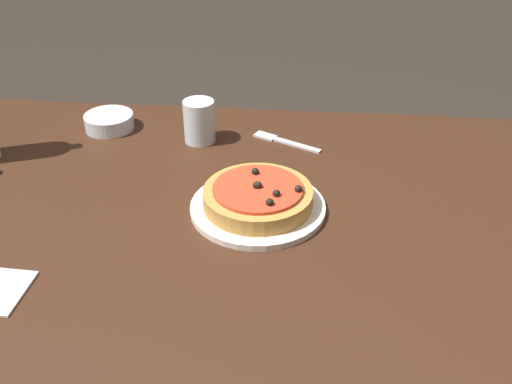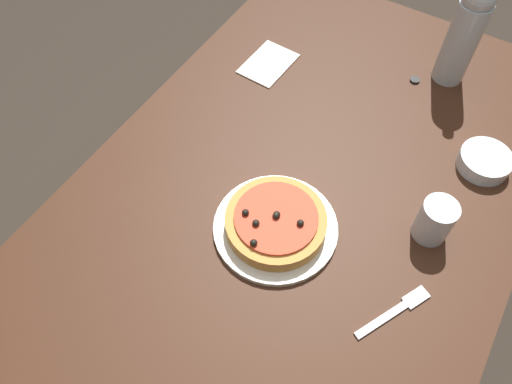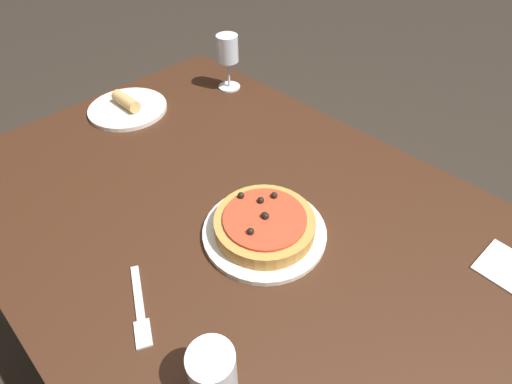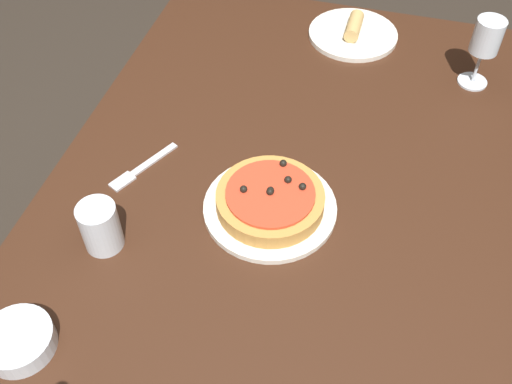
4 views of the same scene
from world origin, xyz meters
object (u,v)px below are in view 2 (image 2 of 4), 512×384
Objects in this scene: pizza at (276,222)px; wine_bottle at (466,30)px; dinner_plate at (275,228)px; bottle_cap at (415,80)px; side_bowl at (485,161)px; fork at (397,310)px; water_cup at (435,221)px; dining_table at (283,236)px.

pizza is 0.64× the size of wine_bottle.
bottle_cap is at bearing -8.61° from dinner_plate.
side_bowl reaches higher than dinner_plate.
side_bowl is (0.37, -0.31, 0.01)m from dinner_plate.
fork is (-0.03, -0.27, -0.00)m from dinner_plate.
water_cup is at bearing 169.41° from side_bowl.
dinner_plate is 2.22× the size of side_bowl.
dining_table is 0.62m from wine_bottle.
side_bowl reaches higher than fork.
wine_bottle is 0.66m from fork.
pizza is (-0.04, 0.00, 0.12)m from dining_table.
side_bowl is 0.28m from bottle_cap.
dinner_plate is (-0.04, -0.00, 0.09)m from dining_table.
fork is 0.61m from bottle_cap.
dinner_plate is 0.63m from wine_bottle.
dinner_plate is 0.31m from water_cup.
pizza is at bearing 163.60° from dinner_plate.
dinner_plate reaches higher than dining_table.
side_bowl is 4.68× the size of bottle_cap.
dining_table is 13.77× the size of side_bowl.
wine_bottle is 0.31m from side_bowl.
wine_bottle is 13.06× the size of bottle_cap.
bottle_cap is (0.54, -0.08, -0.03)m from pizza.
wine_bottle is at bearing 15.01° from water_cup.
pizza is 1.79× the size of side_bowl.
pizza reaches higher than side_bowl.
dinner_plate is at bearing -179.93° from dining_table.
wine_bottle is at bearing 35.17° from side_bowl.
dinner_plate is 2.63× the size of water_cup.
pizza is at bearing 120.10° from water_cup.
dining_table is 4.93× the size of wine_bottle.
pizza is 1.30× the size of fork.
pizza is at bearing 166.49° from wine_bottle.
side_bowl is at bearing -39.35° from pizza.
wine_bottle is 0.16m from bottle_cap.
dinner_plate is 0.55m from bottle_cap.
water_cup reaches higher than dining_table.
bottle_cap is (0.17, 0.22, -0.01)m from side_bowl.
side_bowl reaches higher than dining_table.
dining_table is 7.70× the size of pizza.
wine_bottle is at bearing 38.64° from fork.
pizza is 0.63m from wine_bottle.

